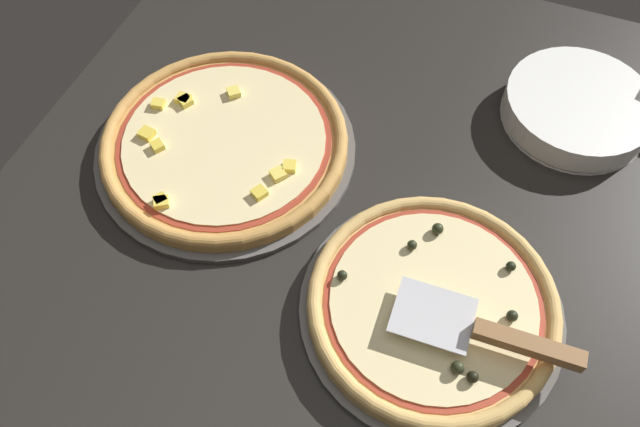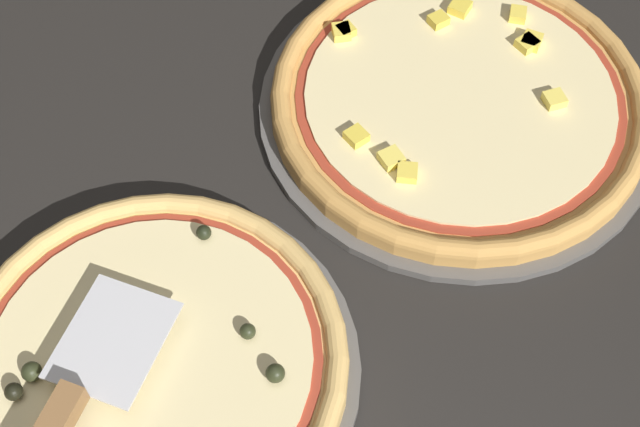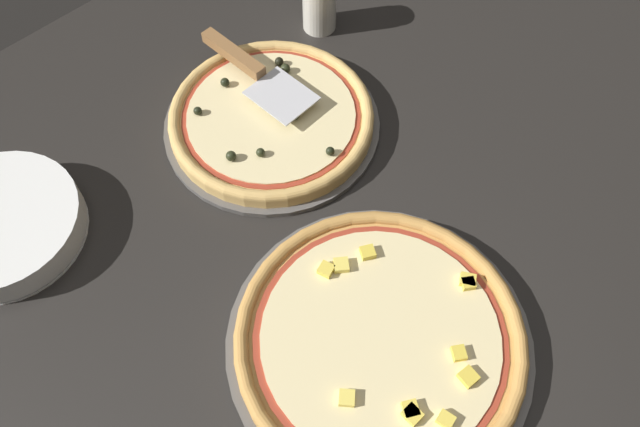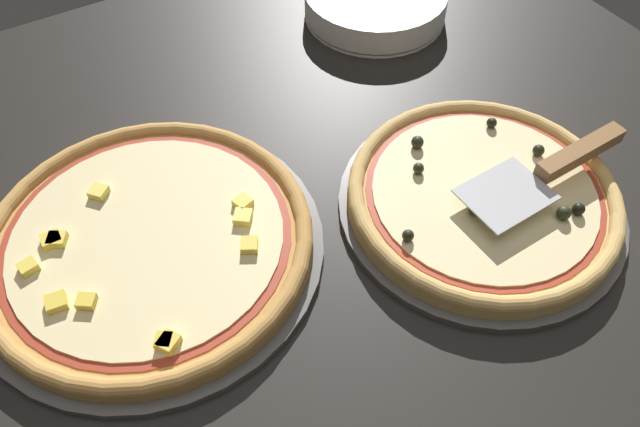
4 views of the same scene
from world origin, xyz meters
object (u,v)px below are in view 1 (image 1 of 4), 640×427
at_px(pizza_back, 224,141).
at_px(plate_stack, 577,108).
at_px(serving_spatula, 504,335).
at_px(pizza_front, 433,304).

distance_m(pizza_back, plate_stack, 0.58).
bearing_deg(pizza_back, serving_spatula, -110.27).
bearing_deg(pizza_front, pizza_back, 68.44).
relative_size(pizza_back, plate_stack, 1.65).
xyz_separation_m(pizza_front, pizza_back, (0.15, 0.39, -0.00)).
xyz_separation_m(pizza_back, serving_spatula, (-0.18, -0.48, 0.04)).
xyz_separation_m(pizza_front, serving_spatula, (-0.02, -0.09, 0.03)).
bearing_deg(plate_stack, pizza_front, 163.51).
relative_size(pizza_front, pizza_back, 0.86).
bearing_deg(pizza_back, pizza_front, -111.56).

